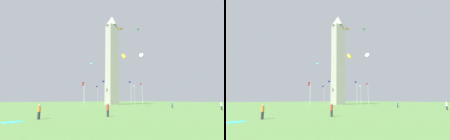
{
  "view_description": "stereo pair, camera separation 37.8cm",
  "coord_description": "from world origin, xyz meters",
  "views": [
    {
      "loc": [
        42.35,
        64.6,
        2.09
      ],
      "look_at": [
        0.0,
        0.0,
        15.62
      ],
      "focal_mm": 27.3,
      "sensor_mm": 36.0,
      "label": 1
    },
    {
      "loc": [
        42.04,
        64.81,
        2.09
      ],
      "look_at": [
        0.0,
        0.0,
        15.62
      ],
      "focal_mm": 27.3,
      "sensor_mm": 36.0,
      "label": 2
    }
  ],
  "objects": [
    {
      "name": "person_teal_shirt",
      "position": [
        3.28,
        34.49,
        0.8
      ],
      "size": [
        0.32,
        0.32,
        1.62
      ],
      "rotation": [
        0.0,
        0.0,
        -1.22
      ],
      "color": "#2D2D38",
      "rests_on": "ground"
    },
    {
      "name": "kite_yellow_box",
      "position": [
        15.36,
        29.27,
        13.63
      ],
      "size": [
        1.18,
        1.39,
        2.5
      ],
      "color": "yellow"
    },
    {
      "name": "flagpole_ne",
      "position": [
        9.55,
        9.5,
        5.07
      ],
      "size": [
        1.12,
        0.14,
        9.33
      ],
      "color": "silver",
      "rests_on": "ground"
    },
    {
      "name": "obelisk_monument",
      "position": [
        0.0,
        0.0,
        21.11
      ],
      "size": [
        4.64,
        4.64,
        42.22
      ],
      "color": "#A8A399",
      "rests_on": "ground"
    },
    {
      "name": "flagpole_n",
      "position": [
        13.49,
        0.0,
        5.07
      ],
      "size": [
        1.12,
        0.14,
        9.33
      ],
      "color": "silver",
      "rests_on": "ground"
    },
    {
      "name": "flagpole_s",
      "position": [
        -13.38,
        0.0,
        5.07
      ],
      "size": [
        1.12,
        0.14,
        9.33
      ],
      "color": "silver",
      "rests_on": "ground"
    },
    {
      "name": "flagpole_e",
      "position": [
        0.05,
        13.43,
        5.07
      ],
      "size": [
        1.12,
        0.14,
        9.33
      ],
      "color": "silver",
      "rests_on": "ground"
    },
    {
      "name": "person_white_shirt",
      "position": [
        3.86,
        47.04,
        0.82
      ],
      "size": [
        0.32,
        0.32,
        1.65
      ],
      "rotation": [
        0.0,
        0.0,
        -2.11
      ],
      "color": "#2D2D38",
      "rests_on": "ground"
    },
    {
      "name": "person_orange_shirt",
      "position": [
        38.58,
        44.38,
        0.79
      ],
      "size": [
        0.32,
        0.32,
        1.6
      ],
      "rotation": [
        0.0,
        0.0,
        -1.72
      ],
      "color": "#2D2D38",
      "rests_on": "ground"
    },
    {
      "name": "picnic_blanket_near_first_person",
      "position": [
        41.08,
        45.5,
        0.01
      ],
      "size": [
        2.15,
        1.89,
        0.01
      ],
      "primitive_type": "cube",
      "rotation": [
        0.0,
        0.0,
        0.32
      ],
      "color": "#33C6D1",
      "rests_on": "ground"
    },
    {
      "name": "kite_green_diamond",
      "position": [
        -2.69,
        15.43,
        30.58
      ],
      "size": [
        1.27,
        1.28,
        1.46
      ],
      "color": "green"
    },
    {
      "name": "kite_orange_diamond",
      "position": [
        4.43,
        13.38,
        29.8
      ],
      "size": [
        1.63,
        1.66,
        2.18
      ],
      "color": "orange"
    },
    {
      "name": "kite_white_delta",
      "position": [
        1.15,
        21.21,
        17.46
      ],
      "size": [
        2.3,
        2.13,
        3.02
      ],
      "color": "white"
    },
    {
      "name": "flagpole_sw",
      "position": [
        -9.45,
        -9.5,
        5.07
      ],
      "size": [
        1.12,
        0.14,
        9.33
      ],
      "color": "silver",
      "rests_on": "ground"
    },
    {
      "name": "ground_plane",
      "position": [
        0.0,
        0.0,
        0.0
      ],
      "size": [
        260.0,
        260.0,
        0.0
      ],
      "primitive_type": "plane",
      "color": "#609347"
    },
    {
      "name": "kite_cyan_diamond",
      "position": [
        11.8,
        2.41,
        16.83
      ],
      "size": [
        1.12,
        1.18,
        1.61
      ],
      "color": "#33C6D1"
    },
    {
      "name": "flagpole_se",
      "position": [
        -9.45,
        9.5,
        5.07
      ],
      "size": [
        1.12,
        0.14,
        9.33
      ],
      "color": "silver",
      "rests_on": "ground"
    },
    {
      "name": "flagpole_w",
      "position": [
        0.05,
        -13.43,
        5.07
      ],
      "size": [
        1.12,
        0.14,
        9.33
      ],
      "color": "silver",
      "rests_on": "ground"
    },
    {
      "name": "person_red_shirt",
      "position": [
        30.8,
        46.0,
        0.86
      ],
      "size": [
        0.32,
        0.32,
        1.72
      ],
      "rotation": [
        0.0,
        0.0,
        -2.35
      ],
      "color": "#2D2D38",
      "rests_on": "ground"
    },
    {
      "name": "flagpole_nw",
      "position": [
        9.55,
        -9.5,
        5.07
      ],
      "size": [
        1.12,
        0.14,
        9.33
      ],
      "color": "silver",
      "rests_on": "ground"
    }
  ]
}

